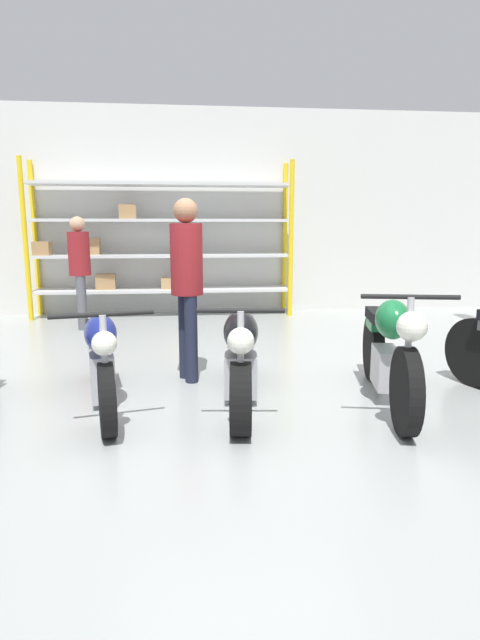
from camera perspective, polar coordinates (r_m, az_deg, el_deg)
The scene contains 8 objects.
ground_plane at distance 4.40m, azimuth 0.56°, elevation -9.97°, with size 30.00×30.00×0.00m, color #9EA3A0.
back_wall at distance 9.19m, azimuth -3.15°, elevation 12.19°, with size 30.00×0.08×3.60m.
shelving_rack at distance 8.82m, azimuth -9.48°, elevation 8.96°, with size 4.48×0.63×2.65m.
motorcycle_blue at distance 4.53m, azimuth -15.56°, elevation -4.27°, with size 0.77×2.01×0.94m.
motorcycle_black at distance 4.42m, azimuth 0.09°, elevation -4.26°, with size 0.65×2.02×0.96m.
motorcycle_green at distance 4.56m, azimuth 16.61°, elevation -3.25°, with size 0.73×2.07×1.06m.
person_browsing at distance 7.93m, azimuth -17.86°, elevation 6.16°, with size 0.35×0.35×1.70m.
person_near_rack at distance 4.98m, azimuth -6.10°, elevation 5.20°, with size 0.41×0.41×1.82m.
Camera 1 is at (-0.48, -4.09, 1.55)m, focal length 28.00 mm.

